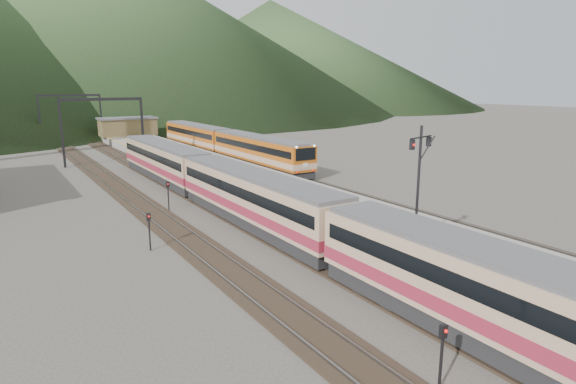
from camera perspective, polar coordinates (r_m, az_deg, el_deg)
track_main at (r=49.32m, az=-13.91°, el=1.21°), size 2.60×200.00×0.23m
track_far at (r=48.05m, az=-19.57°, el=0.55°), size 2.60×200.00×0.23m
track_second at (r=53.90m, az=-2.24°, el=2.53°), size 2.60×200.00×0.23m
platform at (r=49.41m, az=-7.03°, el=2.02°), size 8.00×100.00×1.00m
gantry_near at (r=62.36m, az=-21.10°, el=8.18°), size 9.55×0.25×8.00m
gantry_far at (r=87.00m, az=-24.38°, el=8.93°), size 9.55×0.25×8.00m
station_shed at (r=86.80m, az=-18.45°, el=7.40°), size 9.40×4.40×3.10m
hill_b at (r=241.92m, az=-22.30°, el=18.37°), size 220.00×220.00×75.00m
hill_c at (r=250.02m, az=-2.07°, el=16.17°), size 160.00×160.00×50.00m
main_train at (r=32.56m, az=-3.99°, el=-0.85°), size 2.80×57.52×3.42m
second_train at (r=64.15m, az=-7.59°, el=5.74°), size 2.81×38.30×3.43m
signal_mast at (r=25.72m, az=15.24°, el=2.03°), size 2.14×0.73×6.50m
short_signal_a at (r=16.49m, az=17.79°, el=-17.24°), size 0.23×0.17×2.27m
short_signal_b at (r=37.95m, az=-14.03°, el=0.00°), size 0.27×0.23×2.27m
short_signal_c at (r=29.08m, az=-16.14°, el=-3.95°), size 0.23×0.18×2.27m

